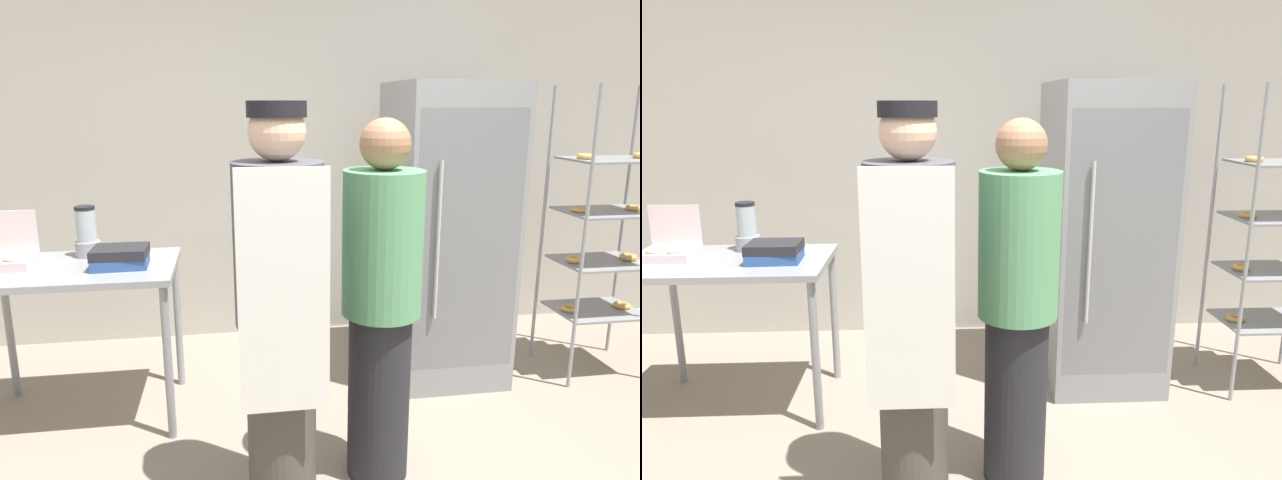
# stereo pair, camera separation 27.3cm
# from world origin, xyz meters

# --- Properties ---
(back_wall) EXTENTS (6.40, 0.12, 2.78)m
(back_wall) POSITION_xyz_m (0.00, 2.35, 1.39)
(back_wall) COLOR #B7B2A8
(back_wall) RESTS_ON ground_plane
(refrigerator) EXTENTS (0.68, 0.78, 1.85)m
(refrigerator) POSITION_xyz_m (0.86, 1.46, 0.93)
(refrigerator) COLOR gray
(refrigerator) RESTS_ON ground_plane
(baking_rack) EXTENTS (0.61, 0.48, 1.83)m
(baking_rack) POSITION_xyz_m (1.87, 1.32, 0.90)
(baking_rack) COLOR #93969B
(baking_rack) RESTS_ON ground_plane
(prep_counter) EXTENTS (1.05, 0.68, 0.88)m
(prep_counter) POSITION_xyz_m (-1.30, 1.21, 0.77)
(prep_counter) COLOR gray
(prep_counter) RESTS_ON ground_plane
(donut_box) EXTENTS (0.29, 0.24, 0.28)m
(donut_box) POSITION_xyz_m (-1.66, 1.25, 0.93)
(donut_box) COLOR silver
(donut_box) RESTS_ON prep_counter
(blender_pitcher) EXTENTS (0.14, 0.14, 0.29)m
(blender_pitcher) POSITION_xyz_m (-1.27, 1.41, 1.01)
(blender_pitcher) COLOR #99999E
(blender_pitcher) RESTS_ON prep_counter
(binder_stack) EXTENTS (0.29, 0.23, 0.11)m
(binder_stack) POSITION_xyz_m (-1.05, 1.16, 0.93)
(binder_stack) COLOR #2D5193
(binder_stack) RESTS_ON prep_counter
(person_baker) EXTENTS (0.37, 0.39, 1.74)m
(person_baker) POSITION_xyz_m (-0.28, 0.34, 0.90)
(person_baker) COLOR #47423D
(person_baker) RESTS_ON ground_plane
(person_customer) EXTENTS (0.35, 0.35, 1.67)m
(person_customer) POSITION_xyz_m (0.18, 0.47, 0.85)
(person_customer) COLOR #232328
(person_customer) RESTS_ON ground_plane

